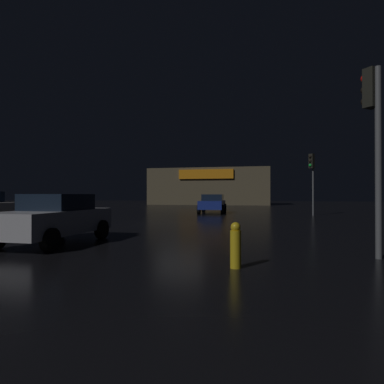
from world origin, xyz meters
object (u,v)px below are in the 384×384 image
at_px(car_near, 213,203).
at_px(traffic_signal_main, 374,122).
at_px(car_far, 55,218).
at_px(fire_hydrant, 236,245).
at_px(traffic_signal_cross_left, 312,169).
at_px(store_building, 211,187).

bearing_deg(car_near, traffic_signal_main, -69.17).
relative_size(car_near, car_far, 1.09).
bearing_deg(car_far, car_near, 83.44).
bearing_deg(fire_hydrant, car_far, 158.43).
height_order(traffic_signal_cross_left, car_far, traffic_signal_cross_left).
relative_size(car_far, fire_hydrant, 4.44).
distance_m(car_near, car_far, 17.29).
bearing_deg(car_far, traffic_signal_cross_left, 59.50).
distance_m(traffic_signal_main, fire_hydrant, 4.43).
xyz_separation_m(store_building, traffic_signal_main, (10.88, -41.27, 0.51)).
xyz_separation_m(traffic_signal_main, traffic_signal_cross_left, (0.57, 16.15, 0.11)).
xyz_separation_m(traffic_signal_main, car_near, (-6.70, 17.62, -2.37)).
bearing_deg(store_building, car_near, -80.00).
bearing_deg(traffic_signal_main, traffic_signal_cross_left, 87.98).
distance_m(car_far, fire_hydrant, 6.09).
bearing_deg(fire_hydrant, car_near, 100.73).
height_order(car_far, fire_hydrant, car_far).
xyz_separation_m(store_building, traffic_signal_cross_left, (11.44, -25.12, 0.62)).
bearing_deg(traffic_signal_main, store_building, 104.76).
xyz_separation_m(car_far, fire_hydrant, (5.65, -2.24, -0.30)).
height_order(store_building, traffic_signal_main, store_building).
relative_size(store_building, traffic_signal_cross_left, 4.04).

